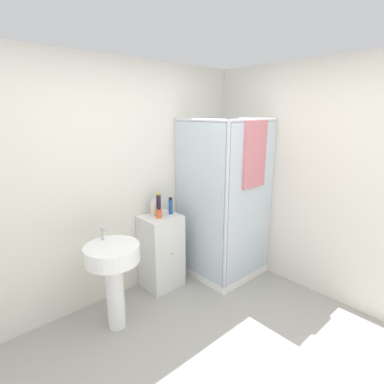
{
  "coord_description": "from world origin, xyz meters",
  "views": [
    {
      "loc": [
        -1.38,
        -1.09,
        1.97
      ],
      "look_at": [
        0.65,
        1.16,
        1.16
      ],
      "focal_mm": 28.0,
      "sensor_mm": 36.0,
      "label": 1
    }
  ],
  "objects": [
    {
      "name": "vanity_cabinet",
      "position": [
        0.47,
        1.48,
        0.43
      ],
      "size": [
        0.42,
        0.39,
        0.85
      ],
      "color": "silver",
      "rests_on": "ground_plane"
    },
    {
      "name": "wall_back",
      "position": [
        0.0,
        1.7,
        1.25
      ],
      "size": [
        6.4,
        0.06,
        2.5
      ],
      "primitive_type": "cube",
      "color": "silver",
      "rests_on": "ground_plane"
    },
    {
      "name": "shower_enclosure",
      "position": [
        1.2,
        1.17,
        0.55
      ],
      "size": [
        0.83,
        0.86,
        1.91
      ],
      "color": "white",
      "rests_on": "ground_plane"
    },
    {
      "name": "sink",
      "position": [
        -0.28,
        1.19,
        0.61
      ],
      "size": [
        0.49,
        0.49,
        0.96
      ],
      "color": "white",
      "rests_on": "ground_plane"
    },
    {
      "name": "soap_dispenser",
      "position": [
        0.42,
        1.44,
        0.9
      ],
      "size": [
        0.06,
        0.06,
        0.13
      ],
      "color": "#E5562D",
      "rests_on": "vanity_cabinet"
    },
    {
      "name": "lotion_bottle_white",
      "position": [
        0.42,
        1.54,
        0.94
      ],
      "size": [
        0.06,
        0.06,
        0.19
      ],
      "color": "beige",
      "rests_on": "vanity_cabinet"
    },
    {
      "name": "shampoo_bottle_blue",
      "position": [
        0.6,
        1.46,
        0.95
      ],
      "size": [
        0.05,
        0.05,
        0.19
      ],
      "color": "#1E4C93",
      "rests_on": "vanity_cabinet"
    },
    {
      "name": "wall_right",
      "position": [
        1.7,
        0.0,
        1.25
      ],
      "size": [
        0.06,
        6.4,
        2.5
      ],
      "primitive_type": "cube",
      "color": "silver",
      "rests_on": "ground_plane"
    },
    {
      "name": "shampoo_bottle_tall_black",
      "position": [
        0.48,
        1.53,
        0.98
      ],
      "size": [
        0.05,
        0.05,
        0.26
      ],
      "color": "#281E33",
      "rests_on": "vanity_cabinet"
    }
  ]
}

